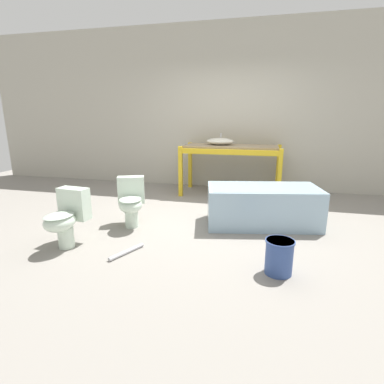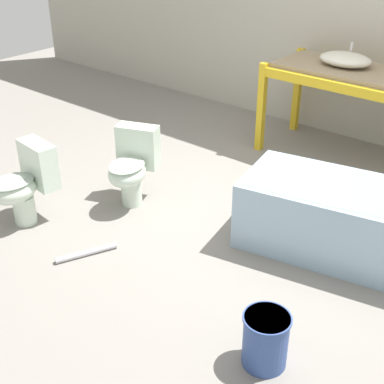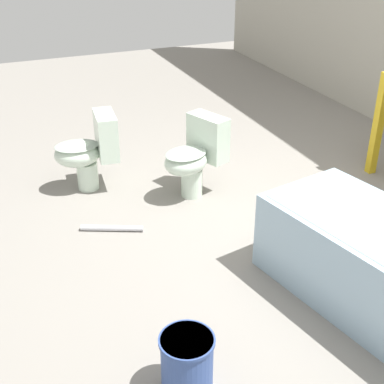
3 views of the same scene
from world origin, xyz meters
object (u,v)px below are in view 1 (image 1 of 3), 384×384
(toilet_near, at_px, (66,216))
(toilet_far, at_px, (131,201))
(bathtub_main, at_px, (263,203))
(bucket_white, at_px, (279,256))
(sink_basin, at_px, (220,141))

(toilet_near, relative_size, toilet_far, 1.00)
(bathtub_main, bearing_deg, bucket_white, -93.93)
(bathtub_main, relative_size, bucket_white, 4.71)
(bathtub_main, relative_size, toilet_near, 2.42)
(sink_basin, xyz_separation_m, toilet_far, (-0.89, -2.05, -0.63))
(toilet_near, bearing_deg, bucket_white, 4.48)
(toilet_near, bearing_deg, toilet_far, 66.61)
(bathtub_main, distance_m, toilet_near, 2.50)
(toilet_near, xyz_separation_m, bucket_white, (2.34, -0.07, -0.18))
(sink_basin, xyz_separation_m, bucket_white, (1.01, -2.89, -0.82))
(bathtub_main, xyz_separation_m, bucket_white, (0.18, -1.32, -0.13))
(bathtub_main, bearing_deg, toilet_near, -161.58)
(bathtub_main, relative_size, toilet_far, 2.42)
(toilet_near, bearing_deg, sink_basin, 70.96)
(toilet_far, bearing_deg, bathtub_main, -5.91)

